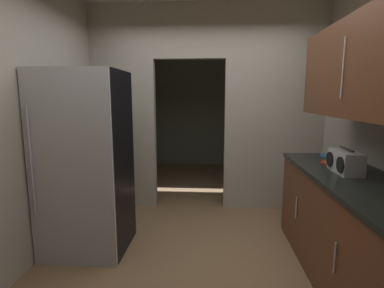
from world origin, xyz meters
name	(u,v)px	position (x,y,z in m)	size (l,w,h in m)	color
ground	(202,265)	(0.00, 0.00, 0.00)	(20.00, 20.00, 0.00)	brown
kitchen_partition	(211,102)	(0.07, 1.55, 1.50)	(3.18, 0.12, 2.79)	#ADA899
adjoining_room_shell	(207,105)	(0.00, 3.41, 1.39)	(3.18, 2.76, 2.79)	gray
refrigerator	(86,163)	(-1.18, 0.27, 0.91)	(0.79, 0.74, 1.82)	black
lower_cabinet_run	(353,232)	(1.25, -0.18, 0.46)	(0.68, 2.10, 0.92)	brown
upper_cabinet_counterside	(368,68)	(1.25, -0.18, 1.79)	(0.36, 1.89, 0.77)	brown
boombox	(345,162)	(1.22, -0.02, 1.02)	(0.18, 0.36, 0.22)	#B2B2B7
book_stack	(331,160)	(1.22, 0.30, 0.97)	(0.15, 0.17, 0.09)	red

